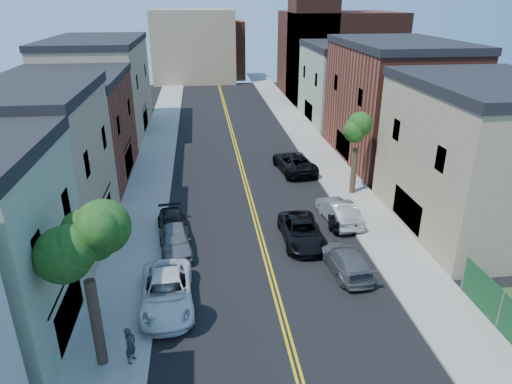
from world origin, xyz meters
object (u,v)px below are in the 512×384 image
object	(u,v)px
silver_car_right	(339,211)
black_suv_lane	(302,232)
dark_car_right_far	(294,162)
grey_car_left	(175,240)
black_car_right	(339,212)
pedestrian_left	(130,345)
black_car_left	(173,226)
grey_car_right	(346,260)
white_pickup	(167,292)

from	to	relation	value
silver_car_right	black_suv_lane	world-z (taller)	silver_car_right
dark_car_right_far	grey_car_left	bearing A→B (deg)	45.42
black_car_right	pedestrian_left	distance (m)	16.78
black_car_left	black_suv_lane	xyz separation A→B (m)	(7.95, -1.92, 0.07)
grey_car_left	silver_car_right	size ratio (longest dim) A/B	0.95
silver_car_right	pedestrian_left	size ratio (longest dim) A/B	2.85
black_suv_lane	black_car_left	bearing A→B (deg)	166.81
grey_car_right	dark_car_right_far	xyz separation A→B (m)	(0.30, 15.87, 0.14)
black_suv_lane	silver_car_right	bearing A→B (deg)	38.47
white_pickup	grey_car_left	world-z (taller)	white_pickup
dark_car_right_far	black_suv_lane	bearing A→B (deg)	73.90
black_suv_lane	pedestrian_left	bearing A→B (deg)	-134.38
grey_car_left	dark_car_right_far	size ratio (longest dim) A/B	0.77
grey_car_left	black_car_left	xyz separation A→B (m)	(-0.24, 2.10, -0.12)
black_suv_lane	pedestrian_left	distance (m)	13.00
grey_car_right	black_car_right	distance (m)	5.95
dark_car_right_far	pedestrian_left	xyz separation A→B (m)	(-11.16, -21.60, 0.16)
black_suv_lane	dark_car_right_far	bearing A→B (deg)	81.12
grey_car_left	dark_car_right_far	xyz separation A→B (m)	(9.72, 12.56, 0.05)
grey_car_left	grey_car_right	size ratio (longest dim) A/B	0.97
white_pickup	black_suv_lane	size ratio (longest dim) A/B	1.07
grey_car_left	pedestrian_left	size ratio (longest dim) A/B	2.71
grey_car_right	dark_car_right_far	size ratio (longest dim) A/B	0.79
black_car_right	black_suv_lane	size ratio (longest dim) A/B	0.86
white_pickup	grey_car_right	world-z (taller)	white_pickup
grey_car_left	white_pickup	bearing A→B (deg)	-98.86
dark_car_right_far	pedestrian_left	distance (m)	24.31
silver_car_right	dark_car_right_far	distance (m)	10.04
black_car_right	grey_car_right	bearing A→B (deg)	81.60
black_car_left	black_car_right	xyz separation A→B (m)	(11.00, 0.38, 0.10)
grey_car_left	grey_car_right	xyz separation A→B (m)	(9.42, -3.31, -0.09)
white_pickup	silver_car_right	world-z (taller)	silver_car_right
black_suv_lane	grey_car_left	bearing A→B (deg)	-178.25
white_pickup	black_car_right	world-z (taller)	white_pickup
grey_car_left	black_suv_lane	xyz separation A→B (m)	(7.70, 0.19, -0.05)
black_car_left	black_car_right	size ratio (longest dim) A/B	1.01
black_car_left	grey_car_right	size ratio (longest dim) A/B	0.96
white_pickup	grey_car_left	bearing A→B (deg)	85.26
grey_car_left	black_car_right	size ratio (longest dim) A/B	1.02
white_pickup	pedestrian_left	xyz separation A→B (m)	(-1.24, -3.78, 0.21)
black_car_left	grey_car_right	xyz separation A→B (m)	(9.67, -5.42, 0.03)
silver_car_right	dark_car_right_far	size ratio (longest dim) A/B	0.80
grey_car_left	black_car_right	bearing A→B (deg)	6.35
white_pickup	grey_car_left	xyz separation A→B (m)	(0.20, 5.26, -0.00)
dark_car_right_far	pedestrian_left	bearing A→B (deg)	55.82
pedestrian_left	black_car_left	bearing A→B (deg)	17.24
black_car_right	pedestrian_left	bearing A→B (deg)	47.94
white_pickup	black_car_left	bearing A→B (deg)	87.80
white_pickup	black_car_left	distance (m)	7.36
grey_car_left	dark_car_right_far	distance (m)	15.88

